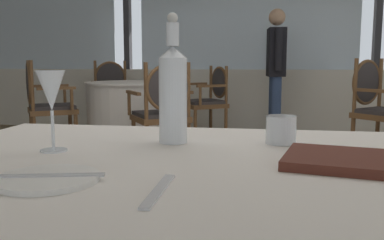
# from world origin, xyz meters

# --- Properties ---
(ground_plane) EXTENTS (14.01, 14.01, 0.00)m
(ground_plane) POSITION_xyz_m (0.00, 0.00, 0.00)
(ground_plane) COLOR #756047
(window_wall_far) EXTENTS (10.78, 0.14, 2.81)m
(window_wall_far) POSITION_xyz_m (0.00, 3.57, 1.12)
(window_wall_far) COLOR silver
(window_wall_far) RESTS_ON ground_plane
(side_plate) EXTENTS (0.19, 0.19, 0.01)m
(side_plate) POSITION_xyz_m (-0.21, -1.68, 0.74)
(side_plate) COLOR white
(side_plate) RESTS_ON foreground_table
(butter_knife) EXTENTS (0.20, 0.06, 0.00)m
(butter_knife) POSITION_xyz_m (-0.21, -1.68, 0.74)
(butter_knife) COLOR silver
(butter_knife) RESTS_ON foreground_table
(dinner_fork) EXTENTS (0.02, 0.19, 0.00)m
(dinner_fork) POSITION_xyz_m (0.00, -1.70, 0.73)
(dinner_fork) COLOR silver
(dinner_fork) RESTS_ON foreground_table
(water_bottle) EXTENTS (0.07, 0.07, 0.34)m
(water_bottle) POSITION_xyz_m (-0.06, -1.27, 0.87)
(water_bottle) COLOR white
(water_bottle) RESTS_ON foreground_table
(wine_glass) EXTENTS (0.07, 0.07, 0.19)m
(wine_glass) POSITION_xyz_m (-0.33, -1.43, 0.87)
(wine_glass) COLOR white
(wine_glass) RESTS_ON foreground_table
(water_tumbler) EXTENTS (0.08, 0.08, 0.07)m
(water_tumbler) POSITION_xyz_m (0.22, -1.25, 0.77)
(water_tumbler) COLOR white
(water_tumbler) RESTS_ON foreground_table
(menu_book) EXTENTS (0.33, 0.27, 0.02)m
(menu_book) POSITION_xyz_m (0.37, -1.47, 0.74)
(menu_book) COLOR #512319
(menu_book) RESTS_ON foreground_table
(background_table_0) EXTENTS (1.06, 1.06, 0.73)m
(background_table_0) POSITION_xyz_m (-1.21, 2.16, 0.37)
(background_table_0) COLOR white
(background_table_0) RESTS_ON ground_plane
(dining_chair_0_0) EXTENTS (0.65, 0.64, 0.95)m
(dining_chair_0_0) POSITION_xyz_m (-0.68, 1.36, 0.55)
(dining_chair_0_0) COLOR brown
(dining_chair_0_0) RESTS_ON ground_plane
(dining_chair_0_1) EXTENTS (0.64, 0.65, 0.91)m
(dining_chair_0_1) POSITION_xyz_m (-0.41, 2.68, 0.54)
(dining_chair_0_1) COLOR brown
(dining_chair_0_1) RESTS_ON ground_plane
(dining_chair_0_2) EXTENTS (0.65, 0.64, 0.97)m
(dining_chair_0_2) POSITION_xyz_m (-1.73, 2.96, 0.57)
(dining_chair_0_2) COLOR brown
(dining_chair_0_2) RESTS_ON ground_plane
(dining_chair_0_3) EXTENTS (0.64, 0.65, 0.97)m
(dining_chair_0_3) POSITION_xyz_m (-2.01, 1.64, 0.57)
(dining_chair_0_3) COLOR brown
(dining_chair_0_3) RESTS_ON ground_plane
(dining_chair_1_3) EXTENTS (0.66, 0.66, 0.98)m
(dining_chair_1_3) POSITION_xyz_m (1.28, 1.80, 0.58)
(dining_chair_1_3) COLOR brown
(dining_chair_1_3) RESTS_ON ground_plane
(diner_person_1) EXTENTS (0.23, 0.53, 1.59)m
(diner_person_1) POSITION_xyz_m (0.38, 2.93, 0.90)
(diner_person_1) COLOR #334770
(diner_person_1) RESTS_ON ground_plane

